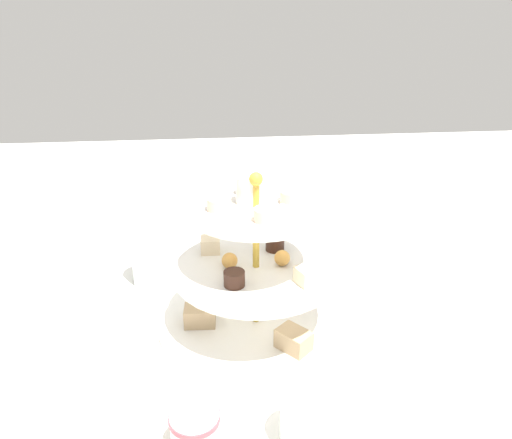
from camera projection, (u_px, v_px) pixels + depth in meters
name	position (u px, v px, depth m)	size (l,w,h in m)	color
ground_plane	(256.00, 325.00, 0.78)	(2.40, 2.40, 0.00)	white
tiered_serving_stand	(256.00, 280.00, 0.75)	(0.30, 0.30, 0.26)	white
water_glass_tall_right	(150.00, 254.00, 0.88)	(0.07, 0.07, 0.11)	silver
water_glass_short_left	(308.00, 420.00, 0.56)	(0.06, 0.06, 0.07)	silver
teacup_with_saucer	(195.00, 432.00, 0.55)	(0.09, 0.09, 0.05)	white
butter_knife_left	(314.00, 250.00, 1.01)	(0.17, 0.01, 0.00)	silver
butter_knife_right	(70.00, 383.00, 0.66)	(0.17, 0.01, 0.00)	silver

